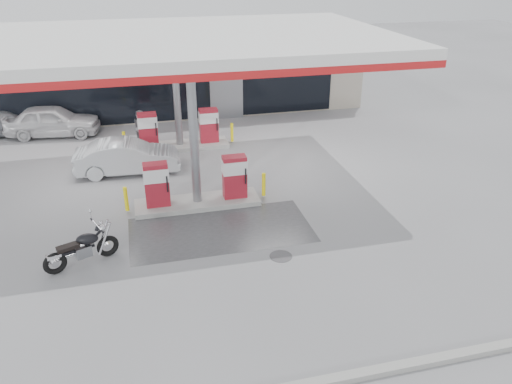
% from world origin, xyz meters
% --- Properties ---
extents(ground, '(90.00, 90.00, 0.00)m').
position_xyz_m(ground, '(0.00, 0.00, 0.00)').
color(ground, gray).
rests_on(ground, ground).
extents(wet_patch, '(6.00, 3.00, 0.00)m').
position_xyz_m(wet_patch, '(0.50, 0.00, 0.00)').
color(wet_patch, '#4C4C4F').
rests_on(wet_patch, ground).
extents(drain_cover, '(0.70, 0.70, 0.01)m').
position_xyz_m(drain_cover, '(2.00, -2.00, 0.00)').
color(drain_cover, '#38383A').
rests_on(drain_cover, ground).
extents(store_building, '(22.00, 8.22, 4.00)m').
position_xyz_m(store_building, '(0.01, 15.94, 2.01)').
color(store_building, beige).
rests_on(store_building, ground).
extents(canopy, '(16.00, 10.02, 5.51)m').
position_xyz_m(canopy, '(0.00, 5.00, 5.27)').
color(canopy, silver).
rests_on(canopy, ground).
extents(pump_island_near, '(5.14, 1.30, 1.78)m').
position_xyz_m(pump_island_near, '(0.00, 2.00, 0.71)').
color(pump_island_near, '#9E9E99').
rests_on(pump_island_near, ground).
extents(pump_island_far, '(5.14, 1.30, 1.78)m').
position_xyz_m(pump_island_far, '(0.00, 8.00, 0.71)').
color(pump_island_far, '#9E9E99').
rests_on(pump_island_far, ground).
extents(parked_motorcycle, '(2.15, 1.13, 1.16)m').
position_xyz_m(parked_motorcycle, '(-3.79, -0.98, 0.51)').
color(parked_motorcycle, black).
rests_on(parked_motorcycle, ground).
extents(sedan_white, '(4.70, 2.37, 1.54)m').
position_xyz_m(sedan_white, '(-5.92, 11.20, 0.77)').
color(sedan_white, silver).
rests_on(sedan_white, ground).
extents(attendant, '(0.68, 0.84, 1.64)m').
position_xyz_m(attendant, '(-1.70, 9.00, 0.82)').
color(attendant, '#5C5C61').
rests_on(attendant, ground).
extents(hatchback_silver, '(4.33, 1.70, 1.40)m').
position_xyz_m(hatchback_silver, '(-2.38, 5.60, 0.70)').
color(hatchback_silver, '#B4B9BD').
rests_on(hatchback_silver, ground).
extents(parked_car_left, '(4.64, 2.88, 1.25)m').
position_xyz_m(parked_car_left, '(-8.33, 12.00, 0.63)').
color(parked_car_left, '#94979B').
rests_on(parked_car_left, ground).
extents(parked_car_right, '(4.02, 2.16, 1.07)m').
position_xyz_m(parked_car_right, '(6.14, 14.00, 0.54)').
color(parked_car_right, '#9FA2A7').
rests_on(parked_car_right, ground).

